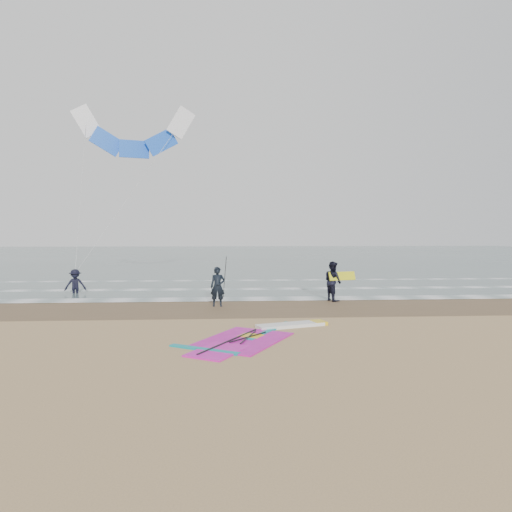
{
  "coord_description": "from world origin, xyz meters",
  "views": [
    {
      "loc": [
        -1.39,
        -12.88,
        3.14
      ],
      "look_at": [
        -0.27,
        5.0,
        2.2
      ],
      "focal_mm": 32.0,
      "sensor_mm": 36.0,
      "label": 1
    }
  ],
  "objects": [
    {
      "name": "ground",
      "position": [
        0.0,
        0.0,
        0.0
      ],
      "size": [
        120.0,
        120.0,
        0.0
      ],
      "primitive_type": "plane",
      "color": "tan",
      "rests_on": "ground"
    },
    {
      "name": "sea_water",
      "position": [
        0.0,
        48.0,
        0.01
      ],
      "size": [
        120.0,
        80.0,
        0.02
      ],
      "primitive_type": "cube",
      "color": "#47605E",
      "rests_on": "ground"
    },
    {
      "name": "wet_sand_band",
      "position": [
        0.0,
        6.0,
        0.0
      ],
      "size": [
        120.0,
        5.0,
        0.01
      ],
      "primitive_type": "cube",
      "color": "brown",
      "rests_on": "ground"
    },
    {
      "name": "foam_waterline",
      "position": [
        0.0,
        10.44,
        0.03
      ],
      "size": [
        120.0,
        9.15,
        0.02
      ],
      "color": "white",
      "rests_on": "ground"
    },
    {
      "name": "windsurf_rig",
      "position": [
        -0.48,
        0.62,
        0.03
      ],
      "size": [
        4.98,
        4.72,
        0.12
      ],
      "color": "white",
      "rests_on": "ground"
    },
    {
      "name": "person_standing",
      "position": [
        -1.81,
        6.32,
        0.84
      ],
      "size": [
        0.61,
        0.4,
        1.68
      ],
      "primitive_type": "imported",
      "rotation": [
        0.0,
        0.0,
        0.0
      ],
      "color": "black",
      "rests_on": "ground"
    },
    {
      "name": "person_walking",
      "position": [
        3.41,
        7.54,
        0.91
      ],
      "size": [
        0.97,
        1.07,
        1.81
      ],
      "primitive_type": "imported",
      "rotation": [
        0.0,
        0.0,
        1.96
      ],
      "color": "black",
      "rests_on": "ground"
    },
    {
      "name": "person_wading",
      "position": [
        -9.15,
        10.77,
        0.8
      ],
      "size": [
        1.17,
        0.88,
        1.6
      ],
      "primitive_type": "imported",
      "rotation": [
        0.0,
        0.0,
        0.31
      ],
      "color": "black",
      "rests_on": "ground"
    },
    {
      "name": "held_pole",
      "position": [
        -1.51,
        6.32,
        1.23
      ],
      "size": [
        0.17,
        0.86,
        1.82
      ],
      "color": "black",
      "rests_on": "ground"
    },
    {
      "name": "carried_kiteboard",
      "position": [
        3.81,
        7.44,
        1.15
      ],
      "size": [
        1.3,
        0.51,
        0.39
      ],
      "color": "yellow",
      "rests_on": "ground"
    },
    {
      "name": "surf_kite",
      "position": [
        -6.52,
        12.86,
        8.45
      ],
      "size": [
        6.73,
        2.42,
        9.1
      ],
      "color": "white",
      "rests_on": "ground"
    }
  ]
}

